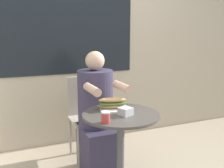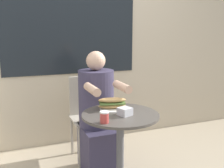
# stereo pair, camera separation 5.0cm
# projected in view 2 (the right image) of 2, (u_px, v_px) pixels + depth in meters

# --- Properties ---
(storefront_wall) EXTENTS (8.00, 0.09, 2.80)m
(storefront_wall) POSITION_uv_depth(u_px,v_px,m) (79.00, 26.00, 3.06)
(storefront_wall) COLOR #B7A88E
(storefront_wall) RESTS_ON ground_plane
(cafe_table) EXTENTS (0.60, 0.60, 0.72)m
(cafe_table) POSITION_uv_depth(u_px,v_px,m) (120.00, 138.00, 2.07)
(cafe_table) COLOR #47423D
(cafe_table) RESTS_ON ground_plane
(diner_chair) EXTENTS (0.39, 0.39, 0.87)m
(diner_chair) POSITION_uv_depth(u_px,v_px,m) (88.00, 109.00, 2.82)
(diner_chair) COLOR #ADA393
(diner_chair) RESTS_ON ground_plane
(seated_diner) EXTENTS (0.34, 0.61, 1.17)m
(seated_diner) POSITION_uv_depth(u_px,v_px,m) (98.00, 120.00, 2.50)
(seated_diner) COLOR #38334C
(seated_diner) RESTS_ON ground_plane
(sandwich_on_plate) EXTENTS (0.24, 0.21, 0.10)m
(sandwich_on_plate) POSITION_uv_depth(u_px,v_px,m) (112.00, 104.00, 2.13)
(sandwich_on_plate) COLOR white
(sandwich_on_plate) RESTS_ON cafe_table
(drink_cup) EXTENTS (0.06, 0.06, 0.08)m
(drink_cup) POSITION_uv_depth(u_px,v_px,m) (104.00, 117.00, 1.82)
(drink_cup) COLOR #B73D38
(drink_cup) RESTS_ON cafe_table
(napkin_box) EXTENTS (0.12, 0.12, 0.06)m
(napkin_box) POSITION_uv_depth(u_px,v_px,m) (125.00, 112.00, 1.98)
(napkin_box) COLOR silver
(napkin_box) RESTS_ON cafe_table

